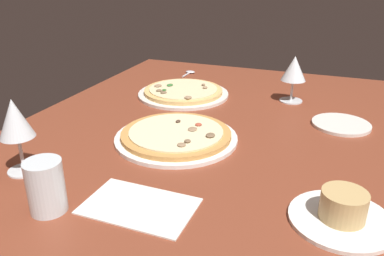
{
  "coord_description": "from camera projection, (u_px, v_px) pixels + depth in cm",
  "views": [
    {
      "loc": [
        90.12,
        29.82,
        47.34
      ],
      "look_at": [
        2.28,
        -3.58,
        7.0
      ],
      "focal_mm": 36.57,
      "sensor_mm": 36.0,
      "label": 1
    }
  ],
  "objects": [
    {
      "name": "ramekin_on_saucer",
      "position": [
        342.0,
        212.0,
        0.7
      ],
      "size": [
        18.65,
        18.65,
        6.12
      ],
      "color": "white",
      "rests_on": "dining_table"
    },
    {
      "name": "wine_glass_near",
      "position": [
        294.0,
        70.0,
        1.27
      ],
      "size": [
        8.05,
        8.05,
        15.25
      ],
      "color": "silver",
      "rests_on": "dining_table"
    },
    {
      "name": "side_plate",
      "position": [
        341.0,
        124.0,
        1.11
      ],
      "size": [
        16.22,
        16.22,
        0.9
      ],
      "primitive_type": "cylinder",
      "color": "silver",
      "rests_on": "dining_table"
    },
    {
      "name": "pizza_side",
      "position": [
        183.0,
        92.0,
        1.36
      ],
      "size": [
        31.36,
        31.36,
        3.26
      ],
      "color": "silver",
      "rests_on": "dining_table"
    },
    {
      "name": "water_glass",
      "position": [
        46.0,
        189.0,
        0.72
      ],
      "size": [
        6.93,
        6.93,
        10.27
      ],
      "color": "silver",
      "rests_on": "dining_table"
    },
    {
      "name": "pizza_main",
      "position": [
        176.0,
        136.0,
        1.02
      ],
      "size": [
        32.15,
        32.15,
        3.33
      ],
      "color": "white",
      "rests_on": "dining_table"
    },
    {
      "name": "dining_table",
      "position": [
        207.0,
        144.0,
        1.05
      ],
      "size": [
        150.0,
        110.0,
        4.0
      ],
      "primitive_type": "cube",
      "color": "brown",
      "rests_on": "ground"
    },
    {
      "name": "paper_menu",
      "position": [
        139.0,
        206.0,
        0.75
      ],
      "size": [
        13.75,
        21.36,
        0.3
      ],
      "primitive_type": "cube",
      "rotation": [
        0.0,
        0.0,
        -0.02
      ],
      "color": "white",
      "rests_on": "dining_table"
    },
    {
      "name": "wine_glass_far",
      "position": [
        15.0,
        121.0,
        0.83
      ],
      "size": [
        7.47,
        7.47,
        17.04
      ],
      "color": "silver",
      "rests_on": "dining_table"
    },
    {
      "name": "spoon",
      "position": [
        189.0,
        73.0,
        1.63
      ],
      "size": [
        9.11,
        4.14,
        1.0
      ],
      "color": "silver",
      "rests_on": "dining_table"
    }
  ]
}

